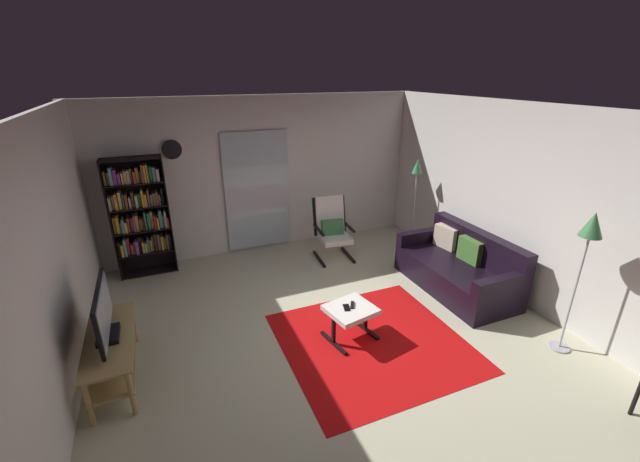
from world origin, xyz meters
TOP-DOWN VIEW (x-y plane):
  - ground_plane at (0.00, 0.00)m, footprint 7.02×7.02m
  - wall_back at (0.00, 2.90)m, footprint 5.60×0.06m
  - wall_left at (-2.70, 0.00)m, footprint 0.06×6.00m
  - wall_right at (2.70, 0.00)m, footprint 0.06×6.00m
  - glass_door_panel at (-0.15, 2.83)m, footprint 1.10×0.01m
  - area_rug at (0.37, -0.26)m, footprint 2.05×2.00m
  - tv_stand at (-2.35, 0.28)m, footprint 0.44×1.25m
  - television at (-2.35, 0.26)m, footprint 0.20×0.92m
  - bookshelf_near_tv at (-2.00, 2.64)m, footprint 0.82×0.30m
  - leather_sofa at (2.15, 0.39)m, footprint 0.88×1.78m
  - lounge_armchair at (0.89, 2.06)m, footprint 0.62×0.70m
  - ottoman at (0.16, -0.08)m, footprint 0.60×0.57m
  - tv_remote at (0.20, -0.05)m, footprint 0.11×0.14m
  - cell_phone at (0.12, -0.06)m, footprint 0.10×0.15m
  - floor_lamp_by_sofa at (2.29, -1.18)m, footprint 0.22×0.22m
  - floor_lamp_by_shelf at (2.35, 1.85)m, footprint 0.22×0.22m
  - wall_clock at (-1.42, 2.82)m, footprint 0.29×0.03m

SIDE VIEW (x-z plane):
  - ground_plane at x=0.00m, z-range 0.00..0.00m
  - area_rug at x=0.37m, z-range 0.00..0.01m
  - leather_sofa at x=2.15m, z-range -0.12..0.72m
  - tv_stand at x=-2.35m, z-range 0.08..0.59m
  - ottoman at x=0.16m, z-range 0.14..0.55m
  - cell_phone at x=0.12m, z-range 0.41..0.42m
  - tv_remote at x=0.20m, z-range 0.41..0.43m
  - lounge_armchair at x=0.89m, z-range 0.02..1.05m
  - television at x=-2.35m, z-range 0.49..1.04m
  - bookshelf_near_tv at x=-2.00m, z-range 0.06..1.87m
  - glass_door_panel at x=-0.15m, z-range 0.05..2.05m
  - floor_lamp_by_shelf at x=2.35m, z-range 0.45..2.04m
  - wall_back at x=0.00m, z-range 0.00..2.60m
  - wall_left at x=-2.70m, z-range 0.00..2.60m
  - wall_right at x=2.70m, z-range 0.00..2.60m
  - floor_lamp_by_sofa at x=2.29m, z-range 0.55..2.20m
  - wall_clock at x=-1.42m, z-range 1.71..2.00m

